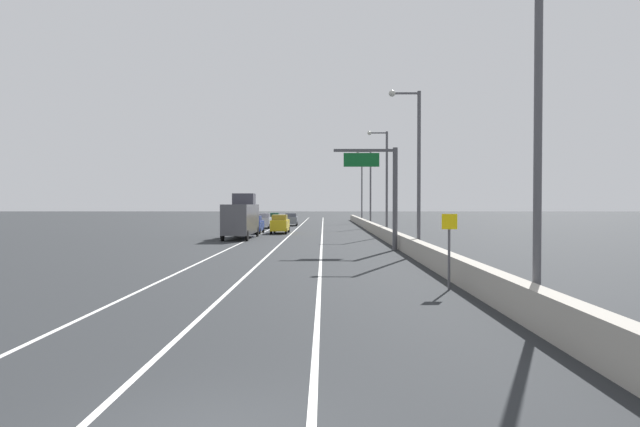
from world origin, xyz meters
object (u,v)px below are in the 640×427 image
lamp_post_right_near (530,107)px  car_silver_2 (264,221)px  car_yellow_0 (280,224)px  lamp_post_right_third (384,176)px  lamp_post_right_fourth (369,184)px  lamp_post_right_fifth (360,188)px  overhead_sign_gantry (385,186)px  box_truck (241,218)px  speed_advisory_sign (449,245)px  car_green_3 (274,219)px  car_blue_4 (254,225)px  lamp_post_right_second (415,161)px  car_gray_1 (291,219)px

lamp_post_right_near → car_silver_2: bearing=104.3°
car_yellow_0 → car_silver_2: (-3.28, 12.66, -0.03)m
lamp_post_right_third → lamp_post_right_fourth: (0.04, 19.09, 0.00)m
lamp_post_right_fourth → car_yellow_0: 18.37m
lamp_post_right_fifth → car_silver_2: size_ratio=2.32×
overhead_sign_gantry → box_truck: size_ratio=0.92×
speed_advisory_sign → overhead_sign_gantry: bearing=91.4°
lamp_post_right_fourth → car_green_3: lamp_post_right_fourth is taller
car_green_3 → box_truck: box_truck is taller
lamp_post_right_near → car_blue_4: size_ratio=2.66×
overhead_sign_gantry → car_silver_2: size_ratio=1.59×
overhead_sign_gantry → car_blue_4: size_ratio=1.82×
lamp_post_right_second → car_silver_2: size_ratio=2.32×
overhead_sign_gantry → lamp_post_right_second: (1.62, -3.33, 1.51)m
car_gray_1 → car_green_3: 3.43m
lamp_post_right_near → car_silver_2: lamp_post_right_near is taller
lamp_post_right_fifth → car_green_3: lamp_post_right_fifth is taller
lamp_post_right_second → car_blue_4: 28.78m
lamp_post_right_fourth → car_blue_4: (-14.29, -13.61, -5.23)m
overhead_sign_gantry → lamp_post_right_near: 22.53m
overhead_sign_gantry → lamp_post_right_fourth: size_ratio=0.68×
speed_advisory_sign → car_blue_4: size_ratio=0.73×
lamp_post_right_fifth → car_yellow_0: 34.94m
lamp_post_right_near → car_silver_2: size_ratio=2.32×
overhead_sign_gantry → car_green_3: bearing=105.8°
lamp_post_right_near → box_truck: bearing=112.0°
lamp_post_right_near → car_silver_2: (-14.40, 56.44, -5.20)m
speed_advisory_sign → car_blue_4: bearing=108.4°
car_green_3 → lamp_post_right_fourth: bearing=-32.7°
car_green_3 → car_yellow_0: bearing=-82.7°
lamp_post_right_fourth → car_gray_1: bearing=147.4°
car_gray_1 → car_green_3: car_green_3 is taller
car_green_3 → lamp_post_right_near: bearing=-78.1°
lamp_post_right_fifth → car_yellow_0: bearing=-109.5°
speed_advisory_sign → box_truck: (-13.00, 30.09, 0.27)m
car_yellow_0 → car_gray_1: size_ratio=0.97×
lamp_post_right_third → car_gray_1: size_ratio=2.28×
lamp_post_right_fourth → car_silver_2: 15.56m
lamp_post_right_fourth → lamp_post_right_fifth: (0.19, 19.09, 0.00)m
lamp_post_right_near → car_green_3: 68.11m
car_silver_2 → car_green_3: bearing=87.9°
lamp_post_right_third → lamp_post_right_fourth: bearing=89.9°
car_blue_4 → box_truck: box_truck is taller
lamp_post_right_fifth → car_yellow_0: lamp_post_right_fifth is taller
lamp_post_right_fourth → car_blue_4: 20.42m
speed_advisory_sign → car_yellow_0: (-9.95, 38.89, -0.70)m
overhead_sign_gantry → lamp_post_right_third: size_ratio=0.68×
lamp_post_right_third → car_gray_1: lamp_post_right_third is taller
car_gray_1 → box_truck: 29.76m
lamp_post_right_near → lamp_post_right_second: bearing=90.0°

